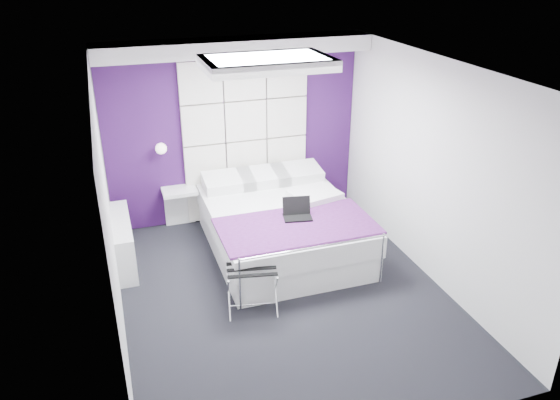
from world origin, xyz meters
name	(u,v)px	position (x,y,z in m)	size (l,w,h in m)	color
floor	(284,294)	(0.00, 0.00, 0.00)	(4.40, 4.40, 0.00)	black
ceiling	(285,68)	(0.00, 0.00, 2.60)	(4.40, 4.40, 0.00)	white
wall_back	(234,131)	(0.00, 2.20, 1.30)	(3.60, 3.60, 0.00)	white
wall_left	(108,216)	(-1.80, 0.00, 1.30)	(4.40, 4.40, 0.00)	white
wall_right	(432,172)	(1.80, 0.00, 1.30)	(4.40, 4.40, 0.00)	white
accent_wall	(235,131)	(0.00, 2.19, 1.30)	(3.58, 0.02, 2.58)	#351149
soffit	(236,47)	(0.00, 1.95, 2.50)	(3.58, 0.50, 0.20)	white
headboard	(246,140)	(0.15, 2.14, 1.17)	(1.80, 0.08, 2.30)	silver
skylight	(267,62)	(0.00, 0.60, 2.55)	(1.36, 0.86, 0.12)	white
wall_lamp	(161,148)	(-1.05, 2.06, 1.22)	(0.15, 0.15, 0.15)	white
radiator	(124,242)	(-1.69, 1.30, 0.30)	(0.22, 1.20, 0.60)	white
bed	(281,226)	(0.30, 1.01, 0.34)	(1.88, 2.27, 0.79)	white
nightstand	(179,191)	(-0.86, 2.02, 0.58)	(0.47, 0.37, 0.05)	white
luggage_rack	(252,289)	(-0.43, -0.16, 0.26)	(0.53, 0.39, 0.52)	silver
laptop	(296,212)	(0.37, 0.64, 0.70)	(0.34, 0.24, 0.25)	black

